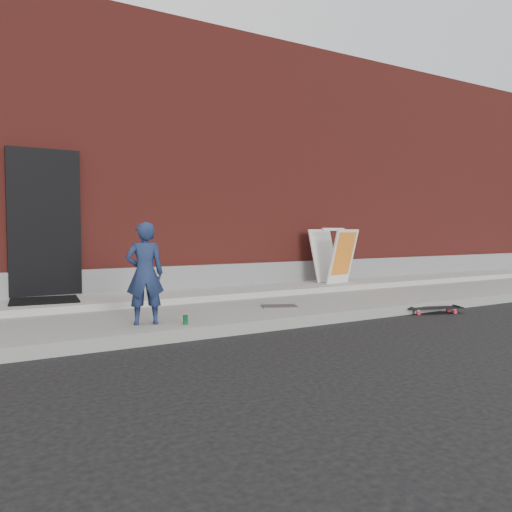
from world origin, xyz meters
TOP-DOWN VIEW (x-y plane):
  - ground at (0.00, 0.00)m, footprint 80.00×80.00m
  - sidewalk at (0.00, 1.50)m, footprint 20.00×3.00m
  - apron at (0.00, 2.40)m, footprint 20.00×1.20m
  - building at (-0.00, 6.99)m, footprint 20.00×8.10m
  - child at (-1.81, 0.50)m, footprint 0.51×0.39m
  - skateboard at (2.54, -0.12)m, footprint 0.88×0.52m
  - pizza_sign at (2.60, 2.37)m, footprint 0.79×0.88m
  - soda_can at (-1.40, 0.24)m, footprint 0.07×0.07m
  - doormat at (-2.69, 2.46)m, footprint 1.00×0.84m
  - utility_plate at (0.33, 0.83)m, footprint 0.60×0.50m

SIDE VIEW (x-z plane):
  - ground at x=0.00m, z-range 0.00..0.00m
  - sidewalk at x=0.00m, z-range 0.00..0.15m
  - skateboard at x=2.54m, z-range 0.03..0.13m
  - utility_plate at x=0.33m, z-range 0.15..0.17m
  - apron at x=0.00m, z-range 0.15..0.25m
  - soda_can at x=-1.40m, z-range 0.15..0.26m
  - doormat at x=-2.69m, z-range 0.25..0.28m
  - child at x=-1.81m, z-range 0.15..1.38m
  - pizza_sign at x=2.60m, z-range 0.25..1.32m
  - building at x=0.00m, z-range 0.00..5.00m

